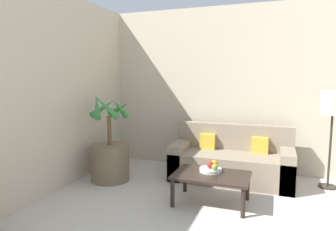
{
  "coord_description": "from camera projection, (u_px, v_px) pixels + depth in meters",
  "views": [
    {
      "loc": [
        -0.39,
        1.23,
        1.55
      ],
      "look_at": [
        -1.86,
        5.25,
        1.0
      ],
      "focal_mm": 32.0,
      "sensor_mm": 36.0,
      "label": 1
    }
  ],
  "objects": [
    {
      "name": "coffee_table",
      "position": [
        211.0,
        178.0,
        3.66
      ],
      "size": [
        0.92,
        0.61,
        0.37
      ],
      "color": "black",
      "rests_on": "ground_plane"
    },
    {
      "name": "floor_lamp",
      "position": [
        333.0,
        107.0,
        4.09
      ],
      "size": [
        0.33,
        0.33,
        1.37
      ],
      "color": "#2D2823",
      "rests_on": "ground_plane"
    },
    {
      "name": "potted_palm",
      "position": [
        110.0,
        156.0,
        4.5
      ],
      "size": [
        0.63,
        0.62,
        1.33
      ],
      "color": "brown",
      "rests_on": "ground_plane"
    },
    {
      "name": "wall_back",
      "position": [
        304.0,
        90.0,
        4.58
      ],
      "size": [
        7.93,
        0.06,
        2.7
      ],
      "color": "beige",
      "rests_on": "ground_plane"
    },
    {
      "name": "orange_fruit",
      "position": [
        214.0,
        163.0,
        3.81
      ],
      "size": [
        0.09,
        0.09,
        0.09
      ],
      "color": "orange",
      "rests_on": "fruit_bowl"
    },
    {
      "name": "fruit_bowl",
      "position": [
        210.0,
        170.0,
        3.75
      ],
      "size": [
        0.28,
        0.28,
        0.05
      ],
      "color": "beige",
      "rests_on": "coffee_table"
    },
    {
      "name": "apple_green",
      "position": [
        215.0,
        167.0,
        3.66
      ],
      "size": [
        0.08,
        0.08,
        0.08
      ],
      "color": "olive",
      "rests_on": "fruit_bowl"
    },
    {
      "name": "sofa_loveseat",
      "position": [
        231.0,
        162.0,
        4.52
      ],
      "size": [
        1.77,
        0.77,
        0.82
      ],
      "color": "gray",
      "rests_on": "ground_plane"
    },
    {
      "name": "apple_red",
      "position": [
        210.0,
        165.0,
        3.74
      ],
      "size": [
        0.08,
        0.08,
        0.08
      ],
      "color": "red",
      "rests_on": "fruit_bowl"
    }
  ]
}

